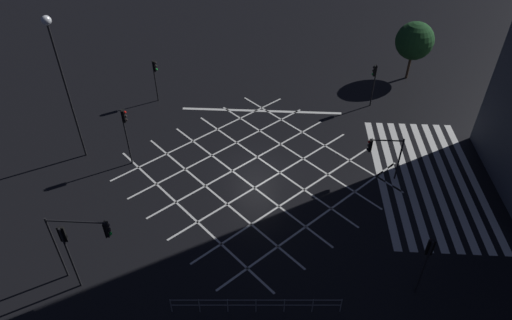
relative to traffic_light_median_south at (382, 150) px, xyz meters
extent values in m
plane|color=black|center=(0.13, 8.31, -2.44)|extent=(200.00, 200.00, 0.00)
cube|color=silver|center=(0.13, -0.34, -2.44)|extent=(13.29, 0.50, 0.01)
cube|color=silver|center=(0.13, -1.24, -2.44)|extent=(13.29, 0.50, 0.01)
cube|color=silver|center=(0.13, -2.14, -2.44)|extent=(13.29, 0.50, 0.01)
cube|color=silver|center=(0.13, -3.04, -2.44)|extent=(13.29, 0.50, 0.01)
cube|color=silver|center=(0.13, -3.94, -2.44)|extent=(13.29, 0.50, 0.01)
cube|color=silver|center=(0.13, -4.84, -2.44)|extent=(13.29, 0.50, 0.01)
cube|color=silver|center=(0.13, -5.74, -2.44)|extent=(13.29, 0.50, 0.01)
cube|color=silver|center=(0.13, -6.64, -2.44)|extent=(13.29, 0.50, 0.01)
cube|color=silver|center=(4.31, 4.13, -2.44)|extent=(11.59, 11.59, 0.01)
cube|color=silver|center=(-4.05, 4.13, -2.44)|extent=(11.59, 11.59, 0.01)
cube|color=silver|center=(2.64, 5.80, -2.44)|extent=(11.59, 11.59, 0.01)
cube|color=silver|center=(-2.38, 5.80, -2.44)|extent=(11.59, 11.59, 0.01)
cube|color=silver|center=(0.96, 7.47, -2.44)|extent=(11.59, 11.59, 0.01)
cube|color=silver|center=(-0.71, 7.47, -2.44)|extent=(11.59, 11.59, 0.01)
cube|color=silver|center=(-0.71, 9.14, -2.44)|extent=(11.59, 11.59, 0.01)
cube|color=silver|center=(0.96, 9.14, -2.44)|extent=(11.59, 11.59, 0.01)
cube|color=silver|center=(-2.38, 10.81, -2.44)|extent=(11.59, 11.59, 0.01)
cube|color=silver|center=(2.64, 10.81, -2.44)|extent=(11.59, 11.59, 0.01)
cube|color=silver|center=(-4.05, 12.48, -2.44)|extent=(11.59, 11.59, 0.01)
cube|color=silver|center=(4.31, 12.48, -2.44)|extent=(11.59, 11.59, 0.01)
cube|color=silver|center=(8.01, 8.31, -2.44)|extent=(0.30, 13.29, 0.01)
cube|color=black|center=(5.16, -9.80, -0.44)|extent=(0.06, 1.40, 1.80)
cylinder|color=black|center=(0.00, -1.26, -0.77)|extent=(0.11, 0.11, 3.34)
cylinder|color=black|center=(0.00, -0.22, 0.75)|extent=(0.09, 2.08, 0.09)
cube|color=black|center=(0.00, 0.82, 0.30)|extent=(0.28, 0.16, 0.90)
sphere|color=red|center=(0.00, 0.93, 0.60)|extent=(0.18, 0.18, 0.18)
sphere|color=black|center=(0.00, 0.93, 0.30)|extent=(0.18, 0.18, 0.18)
sphere|color=black|center=(0.00, 0.93, 0.00)|extent=(0.18, 0.18, 0.18)
cube|color=black|center=(0.00, 0.73, 0.30)|extent=(0.36, 0.02, 0.98)
cylinder|color=black|center=(-9.26, 18.12, -0.19)|extent=(0.11, 0.11, 4.49)
cylinder|color=black|center=(-9.26, 16.63, 1.90)|extent=(0.09, 2.98, 0.09)
cube|color=black|center=(-9.26, 15.14, 1.45)|extent=(0.28, 0.16, 0.90)
sphere|color=black|center=(-9.26, 15.03, 1.75)|extent=(0.18, 0.18, 0.18)
sphere|color=black|center=(-9.26, 15.03, 1.45)|extent=(0.18, 0.18, 0.18)
sphere|color=green|center=(-9.26, 15.03, 1.15)|extent=(0.18, 0.18, 0.18)
cube|color=black|center=(-9.26, 15.23, 1.45)|extent=(0.36, 0.02, 0.98)
cylinder|color=black|center=(-9.21, -0.73, -0.47)|extent=(0.11, 0.11, 3.94)
cube|color=black|center=(-9.08, -0.73, 1.00)|extent=(0.16, 0.28, 0.90)
sphere|color=red|center=(-8.97, -0.73, 1.30)|extent=(0.18, 0.18, 0.18)
sphere|color=black|center=(-8.97, -0.73, 1.00)|extent=(0.18, 0.18, 0.18)
sphere|color=black|center=(-8.97, -0.73, 0.70)|extent=(0.18, 0.18, 0.18)
cube|color=black|center=(-9.17, -0.73, 1.00)|extent=(0.02, 0.36, 0.98)
cylinder|color=black|center=(-9.86, 17.18, -0.21)|extent=(0.11, 0.11, 4.46)
cube|color=black|center=(-9.72, 17.18, 1.52)|extent=(0.16, 0.28, 0.90)
sphere|color=black|center=(-9.61, 17.18, 1.82)|extent=(0.18, 0.18, 0.18)
sphere|color=black|center=(-9.61, 17.18, 1.52)|extent=(0.18, 0.18, 0.18)
sphere|color=green|center=(-9.61, 17.18, 1.22)|extent=(0.18, 0.18, 0.18)
cube|color=black|center=(-9.81, 17.18, 1.52)|extent=(0.02, 0.36, 0.98)
cylinder|color=black|center=(0.59, 17.23, -0.18)|extent=(0.11, 0.11, 4.52)
cube|color=black|center=(0.59, 17.10, 1.58)|extent=(0.28, 0.16, 0.90)
sphere|color=red|center=(0.59, 16.98, 1.88)|extent=(0.18, 0.18, 0.18)
sphere|color=black|center=(0.59, 16.98, 1.58)|extent=(0.18, 0.18, 0.18)
sphere|color=black|center=(0.59, 16.98, 1.28)|extent=(0.18, 0.18, 0.18)
cube|color=black|center=(0.59, 17.19, 1.58)|extent=(0.36, 0.02, 0.98)
cylinder|color=black|center=(9.17, 17.28, -0.55)|extent=(0.11, 0.11, 3.77)
cube|color=black|center=(9.17, 17.15, 0.83)|extent=(0.28, 0.16, 0.90)
sphere|color=black|center=(9.17, 17.04, 1.13)|extent=(0.18, 0.18, 0.18)
sphere|color=black|center=(9.17, 17.04, 0.83)|extent=(0.18, 0.18, 0.18)
sphere|color=green|center=(9.17, 17.04, 0.53)|extent=(0.18, 0.18, 0.18)
cube|color=black|center=(9.17, 17.24, 0.83)|extent=(0.36, 0.02, 0.98)
cylinder|color=black|center=(9.40, -0.87, -0.55)|extent=(0.11, 0.11, 3.77)
cube|color=black|center=(9.40, -0.74, 0.83)|extent=(0.28, 0.16, 0.90)
sphere|color=black|center=(9.40, -0.63, 1.13)|extent=(0.18, 0.18, 0.18)
sphere|color=black|center=(9.40, -0.63, 0.83)|extent=(0.18, 0.18, 0.18)
sphere|color=green|center=(9.40, -0.63, 0.53)|extent=(0.18, 0.18, 0.18)
cube|color=black|center=(9.40, -0.83, 0.83)|extent=(0.36, 0.02, 0.98)
cylinder|color=black|center=(1.32, 20.86, 2.56)|extent=(0.14, 0.14, 9.99)
sphere|color=white|center=(1.32, 20.86, 7.73)|extent=(0.60, 0.60, 0.60)
cylinder|color=#473323|center=(14.50, -4.90, -1.24)|extent=(0.24, 0.24, 2.40)
sphere|color=#19421E|center=(14.50, -4.90, 1.22)|extent=(3.35, 3.35, 3.35)
cylinder|color=gray|center=(-11.17, 11.95, -1.92)|extent=(0.05, 0.05, 1.05)
cylinder|color=gray|center=(-11.08, 10.52, -1.92)|extent=(0.05, 0.05, 1.05)
cylinder|color=gray|center=(-11.00, 9.09, -1.92)|extent=(0.05, 0.05, 1.05)
cylinder|color=gray|center=(-10.92, 7.67, -1.92)|extent=(0.05, 0.05, 1.05)
cylinder|color=gray|center=(-10.84, 6.24, -1.92)|extent=(0.05, 0.05, 1.05)
cylinder|color=gray|center=(-10.75, 4.81, -1.92)|extent=(0.05, 0.05, 1.05)
cylinder|color=gray|center=(-10.67, 3.38, -1.92)|extent=(0.05, 0.05, 1.05)
cylinder|color=gray|center=(-10.92, 7.67, -1.43)|extent=(0.53, 8.57, 0.04)
cylinder|color=gray|center=(-10.92, 7.67, -1.86)|extent=(0.53, 8.57, 0.04)
camera|label=1|loc=(-24.19, 6.90, 18.23)|focal=32.00mm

